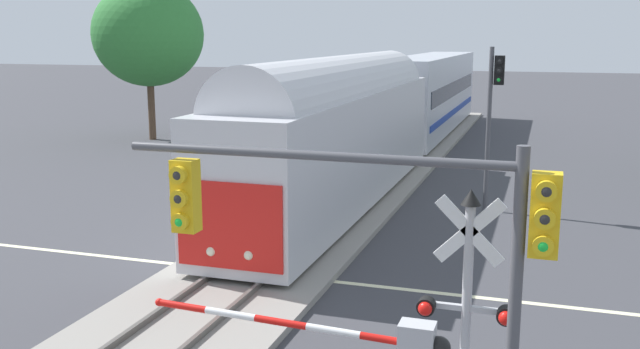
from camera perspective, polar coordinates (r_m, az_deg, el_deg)
ground_plane at (r=18.99m, az=-5.24°, el=-7.90°), size 220.00×220.00×0.00m
road_centre_stripe at (r=18.99m, az=-5.24°, el=-7.89°), size 44.00×0.20×0.01m
railway_track at (r=18.96m, az=-5.24°, el=-7.63°), size 4.40×80.00×0.32m
commuter_train at (r=34.44m, az=5.92°, el=5.47°), size 3.04×40.23×5.16m
crossing_gate_near at (r=11.55m, az=5.31°, el=-13.39°), size 5.15×0.40×1.80m
crossing_signal_mast at (r=10.26m, az=11.71°, el=-10.05°), size 1.36×0.44×4.13m
traffic_signal_far_side at (r=25.43m, az=13.79°, el=5.64°), size 0.53×0.38×5.80m
traffic_signal_near_right at (r=8.87m, az=5.44°, el=-4.89°), size 5.61×0.38×4.95m
pine_left_background at (r=43.44m, az=-13.67°, el=10.92°), size 6.48×6.48×9.28m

